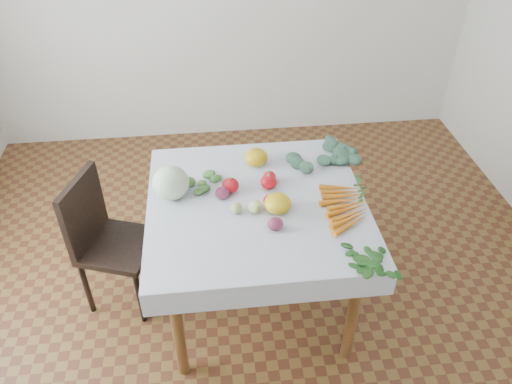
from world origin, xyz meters
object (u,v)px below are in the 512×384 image
(cabbage, at_px, (171,183))
(heirloom_back, at_px, (256,157))
(table, at_px, (257,217))
(carrot_bunch, at_px, (346,205))
(chair, at_px, (104,234))

(cabbage, distance_m, heirloom_back, 0.53)
(table, xyz_separation_m, cabbage, (-0.43, 0.10, 0.19))
(cabbage, bearing_deg, carrot_bunch, -12.72)
(heirloom_back, xyz_separation_m, carrot_bunch, (0.41, -0.45, -0.03))
(heirloom_back, distance_m, carrot_bunch, 0.60)
(table, distance_m, carrot_bunch, 0.47)
(table, xyz_separation_m, carrot_bunch, (0.44, -0.10, 0.12))
(cabbage, bearing_deg, chair, 173.21)
(cabbage, xyz_separation_m, carrot_bunch, (0.88, -0.20, -0.07))
(table, xyz_separation_m, heirloom_back, (0.04, 0.35, 0.15))
(chair, bearing_deg, heirloom_back, 12.70)
(chair, xyz_separation_m, carrot_bunch, (1.29, -0.25, 0.29))
(table, xyz_separation_m, chair, (-0.84, 0.15, -0.17))
(table, distance_m, chair, 0.87)
(cabbage, bearing_deg, table, -13.01)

